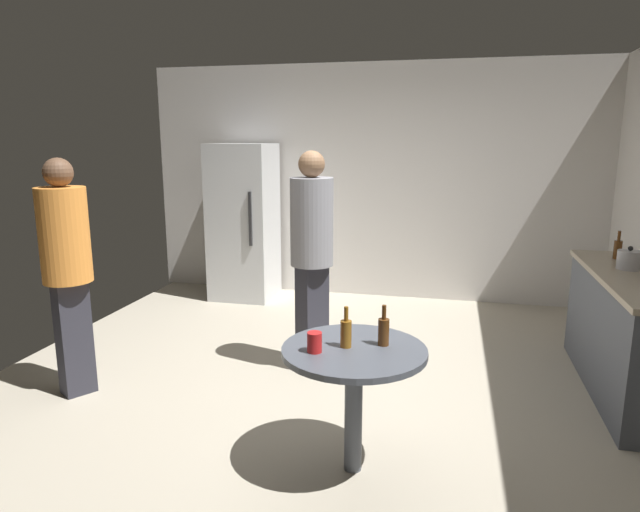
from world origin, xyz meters
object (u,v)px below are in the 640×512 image
object	(u,v)px
refrigerator	(244,222)
foreground_table	(354,366)
beer_bottle_brown	(384,331)
kettle	(630,260)
beer_bottle_amber	(346,332)
beer_bottle_on_counter	(618,249)
person_in_gray_shirt	(312,244)
plastic_cup_red	(315,342)
person_in_orange_shirt	(66,259)

from	to	relation	value
refrigerator	foreground_table	size ratio (longest dim) A/B	2.25
foreground_table	beer_bottle_brown	bearing A→B (deg)	28.40
kettle	beer_bottle_amber	distance (m)	2.46
kettle	beer_bottle_brown	size ratio (longest dim) A/B	1.06
beer_bottle_brown	beer_bottle_on_counter	bearing A→B (deg)	49.15
kettle	person_in_gray_shirt	distance (m)	2.39
beer_bottle_brown	plastic_cup_red	world-z (taller)	beer_bottle_brown
foreground_table	person_in_orange_shirt	distance (m)	2.26
beer_bottle_on_counter	person_in_gray_shirt	xyz separation A→B (m)	(-2.39, -0.66, 0.06)
foreground_table	plastic_cup_red	xyz separation A→B (m)	(-0.20, -0.11, 0.16)
refrigerator	person_in_gray_shirt	distance (m)	2.28
kettle	beer_bottle_brown	bearing A→B (deg)	-136.82
beer_bottle_on_counter	beer_bottle_amber	distance (m)	2.73
plastic_cup_red	person_in_gray_shirt	distance (m)	1.52
beer_bottle_amber	person_in_orange_shirt	world-z (taller)	person_in_orange_shirt
plastic_cup_red	person_in_orange_shirt	xyz separation A→B (m)	(-1.97, 0.61, 0.22)
refrigerator	beer_bottle_brown	size ratio (longest dim) A/B	7.83
beer_bottle_amber	refrigerator	bearing A→B (deg)	119.54
beer_bottle_brown	plastic_cup_red	distance (m)	0.39
refrigerator	beer_bottle_amber	xyz separation A→B (m)	(1.82, -3.21, -0.08)
foreground_table	person_in_orange_shirt	world-z (taller)	person_in_orange_shirt
refrigerator	foreground_table	distance (m)	3.73
kettle	beer_bottle_on_counter	size ratio (longest dim) A/B	1.06
beer_bottle_amber	beer_bottle_brown	world-z (taller)	same
beer_bottle_on_counter	beer_bottle_amber	size ratio (longest dim) A/B	1.00
beer_bottle_brown	plastic_cup_red	bearing A→B (deg)	-151.73
refrigerator	beer_bottle_brown	xyz separation A→B (m)	(2.02, -3.14, -0.08)
beer_bottle_on_counter	person_in_gray_shirt	size ratio (longest dim) A/B	0.13
beer_bottle_brown	kettle	bearing A→B (deg)	43.18
beer_bottle_amber	beer_bottle_on_counter	bearing A→B (deg)	47.07
refrigerator	beer_bottle_brown	bearing A→B (deg)	-57.25
foreground_table	beer_bottle_amber	world-z (taller)	beer_bottle_amber
plastic_cup_red	person_in_gray_shirt	xyz separation A→B (m)	(-0.38, 1.45, 0.25)
person_in_gray_shirt	foreground_table	bearing A→B (deg)	-28.31
refrigerator	foreground_table	bearing A→B (deg)	-59.85
kettle	plastic_cup_red	xyz separation A→B (m)	(-1.99, -1.73, -0.18)
refrigerator	beer_bottle_amber	bearing A→B (deg)	-60.46
person_in_gray_shirt	beer_bottle_amber	bearing A→B (deg)	-29.99
beer_bottle_on_counter	person_in_gray_shirt	bearing A→B (deg)	-164.62
beer_bottle_on_counter	foreground_table	world-z (taller)	beer_bottle_on_counter
foreground_table	beer_bottle_brown	distance (m)	0.25
foreground_table	beer_bottle_amber	size ratio (longest dim) A/B	3.48
person_in_gray_shirt	beer_bottle_on_counter	bearing A→B (deg)	53.91
foreground_table	person_in_gray_shirt	xyz separation A→B (m)	(-0.58, 1.35, 0.41)
person_in_orange_shirt	person_in_gray_shirt	bearing A→B (deg)	60.92
beer_bottle_brown	foreground_table	bearing A→B (deg)	-151.60
beer_bottle_amber	plastic_cup_red	distance (m)	0.19
beer_bottle_amber	person_in_orange_shirt	bearing A→B (deg)	166.70
beer_bottle_on_counter	plastic_cup_red	world-z (taller)	beer_bottle_on_counter
person_in_orange_shirt	person_in_gray_shirt	size ratio (longest dim) A/B	0.98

